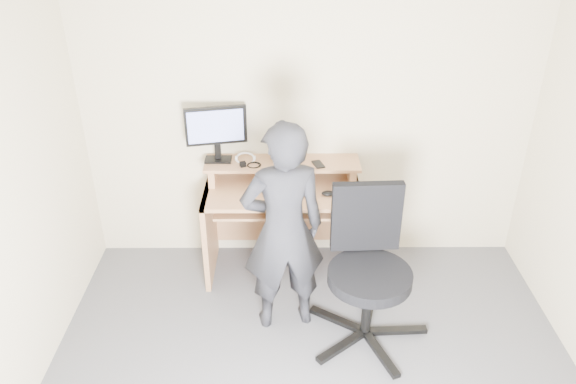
{
  "coord_description": "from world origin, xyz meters",
  "views": [
    {
      "loc": [
        -0.18,
        -2.3,
        2.83
      ],
      "look_at": [
        -0.16,
        1.05,
        0.95
      ],
      "focal_mm": 35.0,
      "sensor_mm": 36.0,
      "label": 1
    }
  ],
  "objects_px": {
    "desk": "(283,207)",
    "person": "(283,230)",
    "monitor": "(216,129)",
    "office_chair": "(368,262)"
  },
  "relations": [
    {
      "from": "desk",
      "to": "monitor",
      "type": "bearing_deg",
      "value": 169.18
    },
    {
      "from": "desk",
      "to": "monitor",
      "type": "xyz_separation_m",
      "value": [
        -0.5,
        0.1,
        0.63
      ]
    },
    {
      "from": "monitor",
      "to": "person",
      "type": "distance_m",
      "value": 1.02
    },
    {
      "from": "desk",
      "to": "monitor",
      "type": "relative_size",
      "value": 2.6
    },
    {
      "from": "desk",
      "to": "person",
      "type": "distance_m",
      "value": 0.73
    },
    {
      "from": "office_chair",
      "to": "person",
      "type": "bearing_deg",
      "value": 167.16
    },
    {
      "from": "monitor",
      "to": "office_chair",
      "type": "xyz_separation_m",
      "value": [
        1.07,
        -0.89,
        -0.59
      ]
    },
    {
      "from": "office_chair",
      "to": "desk",
      "type": "bearing_deg",
      "value": 123.21
    },
    {
      "from": "desk",
      "to": "person",
      "type": "bearing_deg",
      "value": -89.3
    },
    {
      "from": "monitor",
      "to": "desk",
      "type": "bearing_deg",
      "value": -22.47
    }
  ]
}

